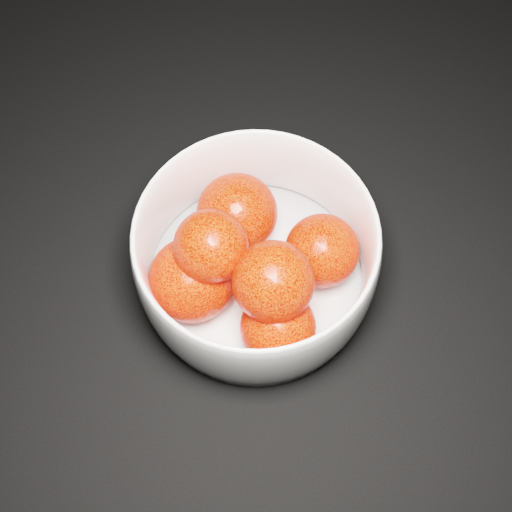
# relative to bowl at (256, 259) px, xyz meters

# --- Properties ---
(ground) EXTENTS (3.00, 3.00, 0.00)m
(ground) POSITION_rel_bowl_xyz_m (-0.20, 0.23, -0.05)
(ground) COLOR black
(ground) RESTS_ON ground
(bowl) EXTENTS (0.20, 0.20, 0.09)m
(bowl) POSITION_rel_bowl_xyz_m (0.00, 0.00, 0.00)
(bowl) COLOR white
(bowl) RESTS_ON ground
(orange_pile) EXTENTS (0.16, 0.15, 0.10)m
(orange_pile) POSITION_rel_bowl_xyz_m (-0.00, -0.01, 0.01)
(orange_pile) COLOR #FF240C
(orange_pile) RESTS_ON bowl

